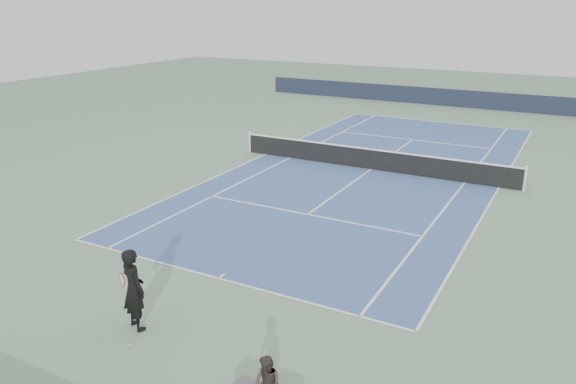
% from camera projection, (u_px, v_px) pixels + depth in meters
% --- Properties ---
extents(ground, '(80.00, 80.00, 0.00)m').
position_uv_depth(ground, '(371.00, 169.00, 25.17)').
color(ground, slate).
extents(court_surface, '(10.97, 23.77, 0.01)m').
position_uv_depth(court_surface, '(371.00, 169.00, 25.17)').
color(court_surface, '#3A558A').
rests_on(court_surface, ground).
extents(tennis_net, '(12.90, 0.10, 1.07)m').
position_uv_depth(tennis_net, '(372.00, 159.00, 25.01)').
color(tennis_net, silver).
rests_on(tennis_net, ground).
extents(windscreen_far, '(30.00, 0.25, 1.20)m').
position_uv_depth(windscreen_far, '(460.00, 98.00, 39.88)').
color(windscreen_far, black).
rests_on(windscreen_far, ground).
extents(tennis_player, '(0.89, 0.76, 1.98)m').
position_uv_depth(tennis_player, '(134.00, 289.00, 12.69)').
color(tennis_player, black).
rests_on(tennis_player, ground).
extents(tennis_ball, '(0.07, 0.07, 0.07)m').
position_uv_depth(tennis_ball, '(131.00, 345.00, 12.26)').
color(tennis_ball, '#CCD72C').
rests_on(tennis_ball, ground).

